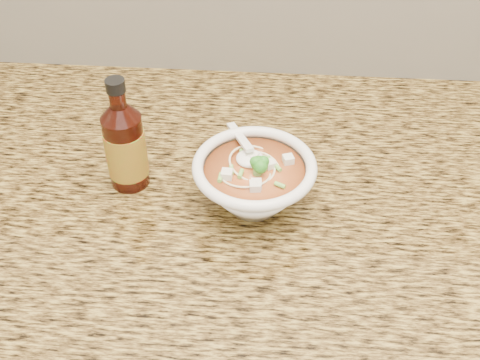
{
  "coord_description": "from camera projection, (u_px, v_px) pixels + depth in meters",
  "views": [
    {
      "loc": [
        -0.1,
        1.0,
        1.51
      ],
      "look_at": [
        -0.14,
        1.63,
        0.94
      ],
      "focal_mm": 45.0,
      "sensor_mm": 36.0,
      "label": 1
    }
  ],
  "objects": [
    {
      "name": "counter_slab",
      "position": [
        336.0,
        194.0,
        0.92
      ],
      "size": [
        4.0,
        0.68,
        0.04
      ],
      "primitive_type": "cube",
      "color": "olive",
      "rests_on": "cabinet"
    },
    {
      "name": "hot_sauce_bottle",
      "position": [
        125.0,
        146.0,
        0.86
      ],
      "size": [
        0.06,
        0.06,
        0.18
      ],
      "rotation": [
        0.0,
        0.0,
        0.01
      ],
      "color": "#3F1008",
      "rests_on": "counter_slab"
    },
    {
      "name": "soup_bowl",
      "position": [
        254.0,
        183.0,
        0.85
      ],
      "size": [
        0.17,
        0.19,
        0.1
      ],
      "rotation": [
        0.0,
        0.0,
        -0.23
      ],
      "color": "white",
      "rests_on": "counter_slab"
    },
    {
      "name": "cabinet",
      "position": [
        312.0,
        355.0,
        1.22
      ],
      "size": [
        4.0,
        0.65,
        0.86
      ],
      "primitive_type": "cube",
      "color": "#32180F",
      "rests_on": "ground"
    }
  ]
}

